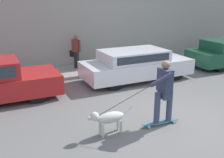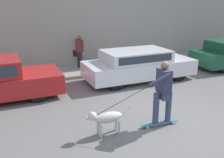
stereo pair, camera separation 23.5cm
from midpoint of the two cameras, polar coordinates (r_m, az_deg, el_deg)
ground_plane at (r=7.43m, az=12.60°, el=-9.16°), size 36.00×36.00×0.00m
back_wall at (r=12.84m, az=-5.57°, el=15.51°), size 32.00×0.30×5.73m
sidewalk_curb at (r=12.20m, az=-3.50°, el=2.12°), size 30.00×1.91×0.12m
parked_car_1 at (r=10.74m, az=6.40°, el=3.06°), size 4.51×1.83×1.25m
dog at (r=6.48m, az=-0.25°, el=-8.52°), size 1.21×0.30×0.67m
skateboarder at (r=6.85m, az=11.98°, el=-2.38°), size 2.38×0.64×1.76m
pedestrian_with_bag at (r=12.14m, az=-6.64°, el=6.28°), size 0.39×0.62×1.51m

